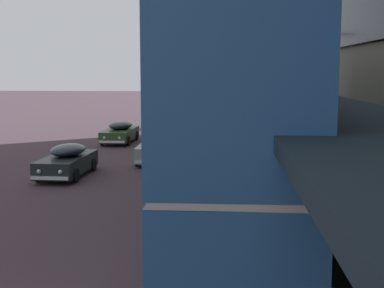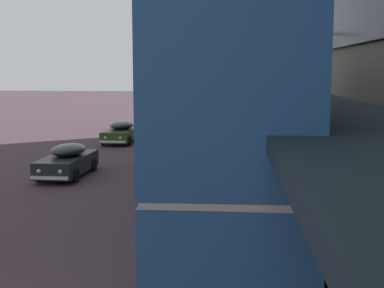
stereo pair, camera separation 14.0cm
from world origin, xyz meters
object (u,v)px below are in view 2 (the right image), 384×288
at_px(transit_bus_kerbside_front, 214,103).
at_px(sedan_oncoming_front, 180,117).
at_px(sedan_oncoming_rear, 121,132).
at_px(transit_bus_kerbside_rear, 224,88).
at_px(pedestrian_at_kerb, 342,218).
at_px(street_lamp, 270,88).
at_px(sedan_trailing_near, 68,160).
at_px(transit_bus_kerbside_far, 231,145).
at_px(sedan_lead_near, 156,148).

bearing_deg(transit_bus_kerbside_front, sedan_oncoming_front, 99.83).
bearing_deg(transit_bus_kerbside_front, sedan_oncoming_rear, 127.01).
relative_size(transit_bus_kerbside_rear, sedan_oncoming_front, 2.37).
xyz_separation_m(pedestrian_at_kerb, street_lamp, (-0.83, 13.79, 2.87)).
bearing_deg(street_lamp, sedan_trailing_near, -162.42).
height_order(sedan_oncoming_front, pedestrian_at_kerb, pedestrian_at_kerb).
distance_m(transit_bus_kerbside_front, street_lamp, 2.90).
distance_m(sedan_oncoming_front, pedestrian_at_kerb, 35.28).
relative_size(sedan_trailing_near, sedan_oncoming_front, 1.04).
distance_m(pedestrian_at_kerb, street_lamp, 14.11).
distance_m(transit_bus_kerbside_rear, transit_bus_kerbside_far, 40.35).
distance_m(transit_bus_kerbside_far, sedan_oncoming_front, 36.02).
xyz_separation_m(sedan_oncoming_front, street_lamp, (6.39, -20.73, 3.31)).
bearing_deg(sedan_oncoming_rear, transit_bus_kerbside_far, -72.75).
bearing_deg(sedan_lead_near, sedan_oncoming_rear, 114.07).
bearing_deg(sedan_oncoming_front, sedan_lead_near, -88.68).
distance_m(transit_bus_kerbside_front, pedestrian_at_kerb, 14.46).
bearing_deg(transit_bus_kerbside_rear, transit_bus_kerbside_far, -89.32).
relative_size(transit_bus_kerbside_rear, transit_bus_kerbside_far, 0.99).
xyz_separation_m(transit_bus_kerbside_rear, sedan_trailing_near, (-7.08, -28.44, -2.48)).
relative_size(transit_bus_kerbside_rear, sedan_oncoming_rear, 2.19).
height_order(transit_bus_kerbside_rear, transit_bus_kerbside_far, transit_bus_kerbside_rear).
bearing_deg(transit_bus_kerbside_front, street_lamp, -0.89).
distance_m(transit_bus_kerbside_far, sedan_lead_near, 16.62).
xyz_separation_m(sedan_oncoming_rear, street_lamp, (9.40, -8.80, 3.32)).
bearing_deg(sedan_oncoming_front, pedestrian_at_kerb, -78.20).
bearing_deg(sedan_oncoming_rear, sedan_oncoming_front, 75.81).
bearing_deg(transit_bus_kerbside_front, sedan_lead_near, 162.50).
bearing_deg(sedan_lead_near, sedan_oncoming_front, 91.32).
distance_m(sedan_trailing_near, sedan_oncoming_rear, 11.84).
bearing_deg(sedan_trailing_near, sedan_oncoming_front, 82.32).
relative_size(transit_bus_kerbside_far, sedan_oncoming_rear, 2.21).
bearing_deg(street_lamp, pedestrian_at_kerb, -86.55).
bearing_deg(transit_bus_kerbside_front, transit_bus_kerbside_far, -87.06).
xyz_separation_m(sedan_oncoming_front, pedestrian_at_kerb, (7.22, -34.53, 0.45)).
height_order(sedan_lead_near, street_lamp, street_lamp).
bearing_deg(street_lamp, transit_bus_kerbside_front, 179.11).
height_order(pedestrian_at_kerb, street_lamp, street_lamp).
bearing_deg(sedan_oncoming_rear, pedestrian_at_kerb, -65.63).
height_order(sedan_oncoming_front, street_lamp, street_lamp).
relative_size(transit_bus_kerbside_far, sedan_oncoming_front, 2.39).
distance_m(transit_bus_kerbside_front, transit_bus_kerbside_rear, 25.37).
relative_size(transit_bus_kerbside_far, sedan_lead_near, 2.42).
height_order(transit_bus_kerbside_far, sedan_lead_near, transit_bus_kerbside_far).
distance_m(transit_bus_kerbside_far, street_lamp, 15.10).
relative_size(pedestrian_at_kerb, street_lamp, 0.28).
bearing_deg(sedan_oncoming_rear, street_lamp, -43.11).
bearing_deg(pedestrian_at_kerb, transit_bus_kerbside_rear, 94.87).
height_order(sedan_oncoming_rear, street_lamp, street_lamp).
bearing_deg(sedan_lead_near, transit_bus_kerbside_rear, 82.01).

